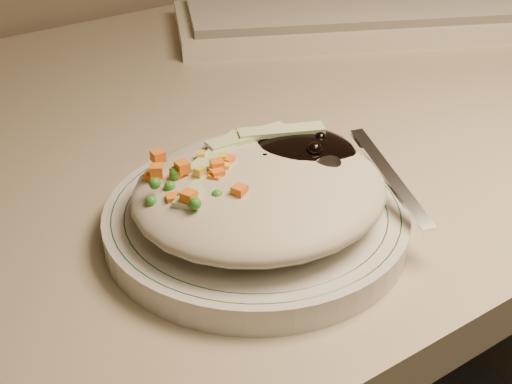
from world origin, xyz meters
TOP-DOWN VIEW (x-y plane):
  - desk at (0.00, 1.38)m, footprint 1.40×0.70m
  - plate at (-0.05, 1.19)m, footprint 0.23×0.23m
  - plate_rim at (-0.05, 1.19)m, footprint 0.22×0.22m
  - meal at (-0.04, 1.19)m, footprint 0.20×0.19m
  - keyboard at (0.33, 1.50)m, footprint 0.51×0.36m

SIDE VIEW (x-z plane):
  - desk at x=0.00m, z-range 0.17..0.91m
  - plate at x=-0.05m, z-range 0.74..0.76m
  - keyboard at x=0.33m, z-range 0.74..0.77m
  - plate_rim at x=-0.05m, z-range 0.76..0.76m
  - meal at x=-0.04m, z-range 0.76..0.81m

